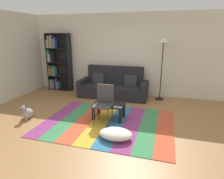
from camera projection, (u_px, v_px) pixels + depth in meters
name	position (u px, v px, depth m)	size (l,w,h in m)	color
ground_plane	(103.00, 123.00, 4.55)	(14.00, 14.00, 0.00)	#9E7042
back_wall	(127.00, 55.00, 6.53)	(6.80, 0.10, 2.70)	silver
left_wall	(3.00, 57.00, 5.77)	(0.10, 5.50, 2.70)	beige
rug	(108.00, 123.00, 4.56)	(3.00, 2.27, 0.01)	#843370
couch	(113.00, 87.00, 6.41)	(2.26, 0.80, 1.00)	black
bookshelf	(57.00, 62.00, 7.08)	(0.90, 0.28, 2.06)	black
coffee_table	(109.00, 106.00, 4.71)	(0.75, 0.46, 0.38)	black
pouf	(116.00, 134.00, 3.83)	(0.66, 0.46, 0.20)	white
dog	(27.00, 113.00, 4.74)	(0.22, 0.35, 0.40)	#9E998E
standing_lamp	(163.00, 48.00, 5.78)	(0.32, 0.32, 1.93)	black
tv_remote	(108.00, 104.00, 4.67)	(0.04, 0.15, 0.02)	black
folding_chair	(104.00, 100.00, 4.48)	(0.40, 0.40, 0.90)	#38383D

